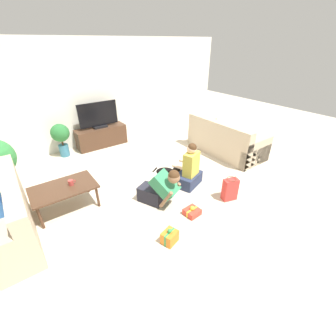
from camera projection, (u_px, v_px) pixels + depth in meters
name	position (u px, v px, depth m)	size (l,w,h in m)	color
ground_plane	(146.00, 185.00, 4.47)	(16.00, 16.00, 0.00)	beige
wall_back	(89.00, 95.00, 5.67)	(8.40, 0.06, 2.60)	white
sofa_right	(225.00, 141.00, 5.62)	(0.92, 1.88, 0.86)	#C6B293
coffee_table	(64.00, 189.00, 3.66)	(1.00, 0.65, 0.43)	#472D1E
tv_console	(102.00, 137.00, 6.02)	(1.29, 0.43, 0.51)	#472D1E
tv	(98.00, 117.00, 5.75)	(1.01, 0.20, 0.66)	black
potted_plant_back_left	(61.00, 136.00, 5.34)	(0.42, 0.42, 0.81)	#336B84
person_kneeling	(160.00, 188.00, 3.79)	(0.59, 0.78, 0.75)	#23232D
person_sitting	(189.00, 171.00, 4.33)	(0.63, 0.59, 0.90)	#283351
dog	(168.00, 171.00, 4.53)	(0.47, 0.40, 0.32)	black
gift_box_a	(170.00, 237.00, 3.16)	(0.26, 0.23, 0.24)	orange
gift_box_b	(192.00, 212.00, 3.68)	(0.26, 0.24, 0.17)	red
gift_bag_a	(230.00, 189.00, 3.97)	(0.29, 0.21, 0.44)	red
mug	(71.00, 183.00, 3.68)	(0.12, 0.08, 0.09)	#B23D38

